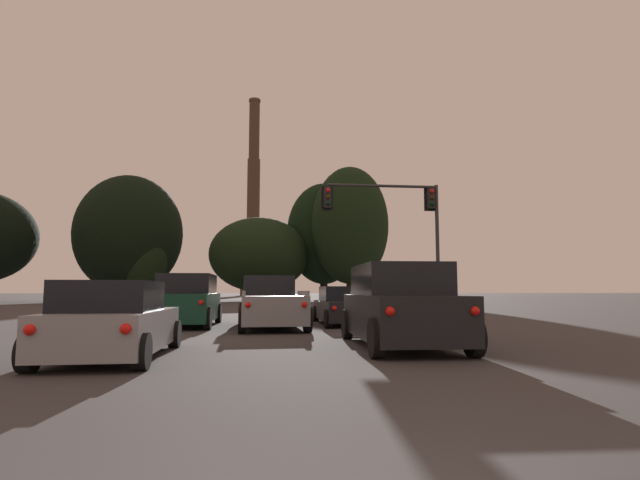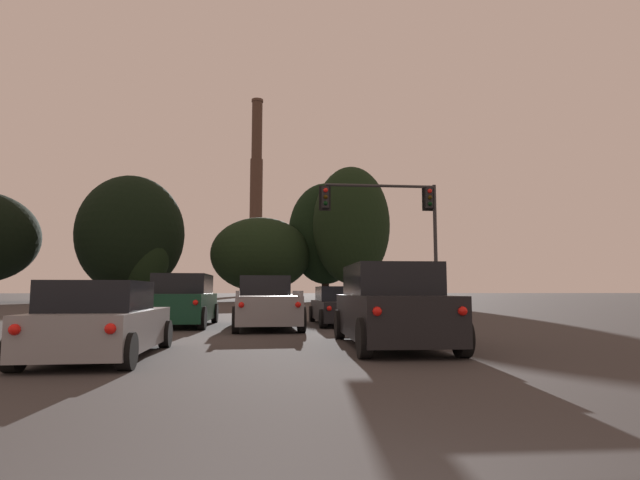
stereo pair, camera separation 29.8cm
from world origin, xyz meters
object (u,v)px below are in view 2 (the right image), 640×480
Objects in this scene: pickup_truck_center_lane_front at (266,304)px; suv_left_lane_front at (183,301)px; sedan_right_lane_front at (340,307)px; smokestack at (256,217)px; traffic_light_overhead_right at (398,215)px; suv_right_lane_second at (390,307)px; hatchback_left_lane_second at (103,322)px.

suv_left_lane_front is (-2.98, 0.87, 0.09)m from pickup_truck_center_lane_front.
smokestack is (-6.69, 123.00, 21.63)m from sedan_right_lane_front.
suv_left_lane_front is at bearing -177.43° from sedan_right_lane_front.
pickup_truck_center_lane_front is 0.85× the size of traffic_light_overhead_right.
traffic_light_overhead_right reaches higher than pickup_truck_center_lane_front.
pickup_truck_center_lane_front is 0.10× the size of smokestack.
traffic_light_overhead_right reaches higher than suv_right_lane_second.
sedan_right_lane_front is 125.07m from smokestack.
smokestack reaches higher than suv_left_lane_front.
suv_right_lane_second reaches higher than hatchback_left_lane_second.
traffic_light_overhead_right is (6.41, 6.23, 4.22)m from pickup_truck_center_lane_front.
hatchback_left_lane_second is 133.81m from smokestack.
sedan_right_lane_front is at bearing 91.82° from suv_right_lane_second.
traffic_light_overhead_right is (9.40, 14.08, 4.36)m from hatchback_left_lane_second.
suv_left_lane_front reaches higher than pickup_truck_center_lane_front.
hatchback_left_lane_second is 0.84× the size of suv_left_lane_front.
smokestack reaches higher than hatchback_left_lane_second.
suv_right_lane_second is at bearing -68.71° from pickup_truck_center_lane_front.
suv_right_lane_second is (2.86, -6.46, 0.09)m from pickup_truck_center_lane_front.
hatchback_left_lane_second is (-5.85, -1.40, -0.23)m from suv_right_lane_second.
suv_right_lane_second is at bearing -90.04° from sedan_right_lane_front.
suv_right_lane_second is 13.80m from traffic_light_overhead_right.
smokestack is at bearing 89.21° from pickup_truck_center_lane_front.
sedan_right_lane_front is at bearing 20.53° from pickup_truck_center_lane_front.
traffic_light_overhead_right is 119.67m from smokestack.
sedan_right_lane_front is (-0.07, 7.65, -0.23)m from suv_right_lane_second.
traffic_light_overhead_right is (3.62, 5.04, 4.36)m from sedan_right_lane_front.
sedan_right_lane_front is at bearing 2.98° from suv_left_lane_front.
traffic_light_overhead_right is at bearing 75.64° from suv_right_lane_second.
suv_left_lane_front is at bearing -89.57° from smokestack.
pickup_truck_center_lane_front reaches higher than hatchback_left_lane_second.
smokestack is at bearing 95.00° from traffic_light_overhead_right.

